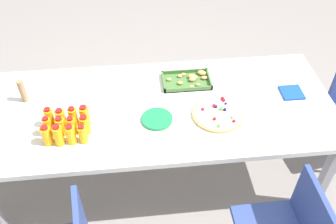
% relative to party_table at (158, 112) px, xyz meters
% --- Properties ---
extents(ground_plane, '(12.00, 12.00, 0.00)m').
position_rel_party_table_xyz_m(ground_plane, '(0.00, 0.00, -0.69)').
color(ground_plane, gray).
extents(party_table, '(2.41, 0.99, 0.74)m').
position_rel_party_table_xyz_m(party_table, '(0.00, 0.00, 0.00)').
color(party_table, silver).
rests_on(party_table, ground_plane).
extents(juice_bottle_0, '(0.06, 0.06, 0.14)m').
position_rel_party_table_xyz_m(juice_bottle_0, '(-0.69, -0.26, 0.12)').
color(juice_bottle_0, '#F8AA14').
rests_on(juice_bottle_0, party_table).
extents(juice_bottle_1, '(0.06, 0.06, 0.15)m').
position_rel_party_table_xyz_m(juice_bottle_1, '(-0.62, -0.27, 0.13)').
color(juice_bottle_1, '#F8AF14').
rests_on(juice_bottle_1, party_table).
extents(juice_bottle_2, '(0.06, 0.06, 0.14)m').
position_rel_party_table_xyz_m(juice_bottle_2, '(-0.54, -0.27, 0.12)').
color(juice_bottle_2, '#F9AD14').
rests_on(juice_bottle_2, party_table).
extents(juice_bottle_3, '(0.05, 0.05, 0.14)m').
position_rel_party_table_xyz_m(juice_bottle_3, '(-0.47, -0.27, 0.12)').
color(juice_bottle_3, '#FAAF14').
rests_on(juice_bottle_3, party_table).
extents(juice_bottle_4, '(0.05, 0.05, 0.15)m').
position_rel_party_table_xyz_m(juice_bottle_4, '(-0.69, -0.19, 0.12)').
color(juice_bottle_4, '#FAAB14').
rests_on(juice_bottle_4, party_table).
extents(juice_bottle_5, '(0.06, 0.06, 0.14)m').
position_rel_party_table_xyz_m(juice_bottle_5, '(-0.61, -0.19, 0.12)').
color(juice_bottle_5, '#F8AB14').
rests_on(juice_bottle_5, party_table).
extents(juice_bottle_6, '(0.05, 0.05, 0.13)m').
position_rel_party_table_xyz_m(juice_bottle_6, '(-0.55, -0.18, 0.12)').
color(juice_bottle_6, '#F9AB14').
rests_on(juice_bottle_6, party_table).
extents(juice_bottle_7, '(0.06, 0.06, 0.14)m').
position_rel_party_table_xyz_m(juice_bottle_7, '(-0.46, -0.19, 0.12)').
color(juice_bottle_7, '#FAAB14').
rests_on(juice_bottle_7, party_table).
extents(juice_bottle_8, '(0.06, 0.06, 0.15)m').
position_rel_party_table_xyz_m(juice_bottle_8, '(-0.69, -0.11, 0.13)').
color(juice_bottle_8, '#F9AB14').
rests_on(juice_bottle_8, party_table).
extents(juice_bottle_9, '(0.06, 0.06, 0.14)m').
position_rel_party_table_xyz_m(juice_bottle_9, '(-0.62, -0.12, 0.12)').
color(juice_bottle_9, '#F9AD14').
rests_on(juice_bottle_9, party_table).
extents(juice_bottle_10, '(0.06, 0.06, 0.14)m').
position_rel_party_table_xyz_m(juice_bottle_10, '(-0.54, -0.11, 0.12)').
color(juice_bottle_10, '#FAAD14').
rests_on(juice_bottle_10, party_table).
extents(juice_bottle_11, '(0.06, 0.06, 0.15)m').
position_rel_party_table_xyz_m(juice_bottle_11, '(-0.47, -0.11, 0.13)').
color(juice_bottle_11, '#F9AE14').
rests_on(juice_bottle_11, party_table).
extents(fruit_pizza, '(0.34, 0.34, 0.05)m').
position_rel_party_table_xyz_m(fruit_pizza, '(0.39, -0.12, 0.07)').
color(fruit_pizza, tan).
rests_on(fruit_pizza, party_table).
extents(snack_tray, '(0.35, 0.22, 0.04)m').
position_rel_party_table_xyz_m(snack_tray, '(0.25, 0.25, 0.07)').
color(snack_tray, '#477238').
rests_on(snack_tray, party_table).
extents(plate_stack, '(0.20, 0.20, 0.02)m').
position_rel_party_table_xyz_m(plate_stack, '(-0.01, -0.13, 0.07)').
color(plate_stack, '#1E8C4C').
rests_on(plate_stack, party_table).
extents(napkin_stack, '(0.15, 0.15, 0.02)m').
position_rel_party_table_xyz_m(napkin_stack, '(0.95, 0.04, 0.06)').
color(napkin_stack, '#194CA5').
rests_on(napkin_stack, party_table).
extents(cardboard_tube, '(0.04, 0.04, 0.17)m').
position_rel_party_table_xyz_m(cardboard_tube, '(-0.90, 0.16, 0.14)').
color(cardboard_tube, '#9E7A56').
rests_on(cardboard_tube, party_table).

